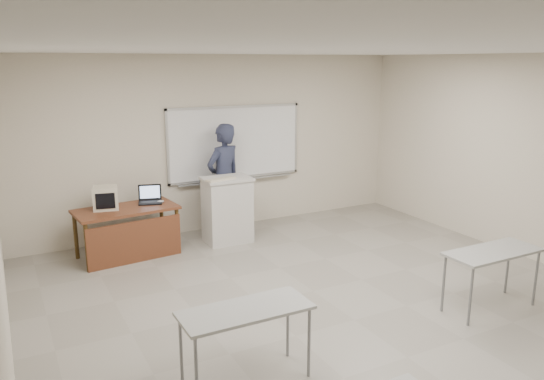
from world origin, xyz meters
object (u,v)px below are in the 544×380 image
crt_monitor (106,198)px  keyboard (221,179)px  mouse (161,202)px  presenter (224,179)px  instructor_desk (128,223)px  laptop (149,199)px  podium (227,210)px  whiteboard (235,144)px

crt_monitor → keyboard: 1.74m
mouse → presenter: 1.24m
instructor_desk → laptop: (0.40, 0.27, 0.26)m
podium → keyboard: keyboard is taller
podium → mouse: 1.09m
podium → laptop: bearing=168.9°
crt_monitor → keyboard: bearing=0.7°
podium → presenter: size_ratio=0.57×
instructor_desk → crt_monitor: bearing=130.5°
instructor_desk → presenter: (1.74, 0.47, 0.39)m
podium → keyboard: (-0.15, -0.12, 0.55)m
instructor_desk → crt_monitor: (-0.25, 0.24, 0.36)m
whiteboard → presenter: (-0.36, -0.31, -0.54)m
instructor_desk → mouse: bearing=10.5°
laptop → mouse: (0.15, -0.11, -0.04)m
podium → presenter: presenter is taller
whiteboard → instructor_desk: size_ratio=1.68×
whiteboard → instructor_desk: whiteboard is taller
laptop → presenter: 1.36m
crt_monitor → mouse: 0.82m
keyboard → presenter: 0.66m
podium → laptop: (-1.20, 0.26, 0.27)m
instructor_desk → presenter: bearing=9.2°
whiteboard → laptop: bearing=-163.3°
crt_monitor → mouse: (0.80, -0.08, -0.14)m
podium → laptop: 1.26m
crt_monitor → laptop: crt_monitor is taller
crt_monitor → presenter: size_ratio=0.22×
laptop → whiteboard: bearing=32.2°
whiteboard → keyboard: size_ratio=5.15×
mouse → keyboard: keyboard is taller
presenter → laptop: bearing=-11.5°
whiteboard → laptop: (-1.70, -0.51, -0.67)m
keyboard → whiteboard: bearing=40.9°
instructor_desk → presenter: size_ratio=0.78×
laptop → keyboard: size_ratio=0.73×
mouse → crt_monitor: bearing=-168.5°
instructor_desk → laptop: laptop is taller
whiteboard → crt_monitor: 2.48m
whiteboard → presenter: bearing=-139.2°
instructor_desk → keyboard: keyboard is taller
instructor_desk → presenter: presenter is taller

